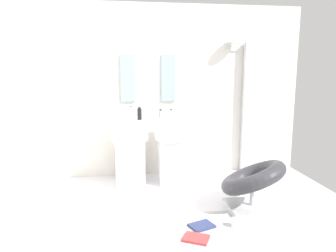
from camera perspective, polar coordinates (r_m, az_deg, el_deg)
The scene contains 16 objects.
ground_plane at distance 3.69m, azimuth -1.12°, elevation -16.58°, with size 4.80×3.60×0.04m, color silver.
rear_partition at distance 4.96m, azimuth -3.58°, elevation 6.14°, with size 4.80×0.10×2.60m, color silver.
pedestal_sink_left at distance 4.57m, azimuth -6.80°, elevation -3.97°, with size 0.51×0.51×1.06m.
pedestal_sink_right at distance 4.62m, azimuth 0.84°, elevation -3.73°, with size 0.51×0.51×1.06m.
vanity_mirror_left at distance 4.86m, azimuth -7.18°, elevation 8.44°, with size 0.22×0.03×0.70m, color #8C9EA8.
vanity_mirror_right at distance 4.91m, azimuth 0.07°, elevation 8.53°, with size 0.22×0.03×0.70m, color #8C9EA8.
shower_column at distance 5.21m, azimuth 13.70°, elevation 3.64°, with size 0.49×0.24×2.05m.
lounge_chair at distance 3.91m, azimuth 14.83°, elevation -9.51°, with size 1.09×1.09×0.65m.
area_rug at distance 3.50m, azimuth 7.97°, elevation -17.82°, with size 1.19×0.83×0.01m, color #B2B2B7.
magazine_navy at distance 3.53m, azimuth 6.01°, elevation -17.23°, with size 0.25×0.18×0.02m, color navy.
magazine_red at distance 3.30m, azimuth 5.02°, elevation -19.28°, with size 0.24×0.19×0.02m, color #B73838.
coffee_mug at distance 3.56m, azimuth 11.92°, elevation -16.50°, with size 0.09×0.09×0.09m, color white.
soap_bottle_black at distance 4.39m, azimuth -5.09°, elevation 2.17°, with size 0.06×0.06×0.18m.
soap_bottle_grey at distance 4.58m, azimuth -1.32°, elevation 2.21°, with size 0.06×0.06×0.12m.
soap_bottle_white at distance 4.62m, azimuth -6.59°, elevation 2.50°, with size 0.04×0.04×0.17m.
soap_bottle_clear at distance 4.37m, azimuth 0.57°, elevation 2.01°, with size 0.04×0.04×0.15m.
Camera 1 is at (-0.41, -3.28, 1.63)m, focal length 34.26 mm.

